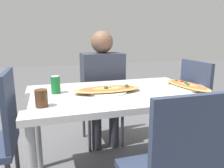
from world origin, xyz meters
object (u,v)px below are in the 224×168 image
object	(u,v)px
pizza_main	(108,90)
drink_glass	(41,98)
chair_side_right	(204,106)
soda_can	(56,85)
chair_far_seated	(100,94)
dining_table	(116,101)
person_seated	(103,79)
pizza_second	(187,86)

from	to	relation	value
pizza_main	drink_glass	size ratio (longest dim) A/B	4.86
chair_side_right	pizza_main	world-z (taller)	chair_side_right
pizza_main	soda_can	xyz separation A→B (m)	(-0.36, 0.09, 0.04)
pizza_main	soda_can	bearing A→B (deg)	166.65
chair_far_seated	drink_glass	bearing A→B (deg)	58.23
dining_table	chair_far_seated	xyz separation A→B (m)	(0.05, 0.72, -0.13)
person_seated	drink_glass	distance (m)	0.99
dining_table	drink_glass	bearing A→B (deg)	-158.81
dining_table	pizza_second	distance (m)	0.58
pizza_main	drink_glass	world-z (taller)	drink_glass
chair_far_seated	soda_can	xyz separation A→B (m)	(-0.48, -0.64, 0.27)
drink_glass	person_seated	bearing A→B (deg)	54.68
soda_can	drink_glass	bearing A→B (deg)	-108.24
soda_can	chair_side_right	bearing A→B (deg)	-1.83
person_seated	pizza_main	bearing A→B (deg)	79.02
soda_can	dining_table	bearing A→B (deg)	-10.98
person_seated	chair_side_right	bearing A→B (deg)	143.83
chair_far_seated	soda_can	bearing A→B (deg)	53.22
chair_far_seated	drink_glass	world-z (taller)	chair_far_seated
person_seated	soda_can	distance (m)	0.72
dining_table	soda_can	distance (m)	0.45
chair_side_right	pizza_second	xyz separation A→B (m)	(-0.26, -0.10, 0.23)
pizza_main	person_seated	bearing A→B (deg)	79.02
chair_far_seated	person_seated	xyz separation A→B (m)	(-0.00, -0.12, 0.18)
dining_table	person_seated	size ratio (longest dim) A/B	1.09
person_seated	pizza_second	distance (m)	0.84
chair_side_right	drink_glass	world-z (taller)	chair_side_right
dining_table	soda_can	world-z (taller)	soda_can
dining_table	chair_side_right	bearing A→B (deg)	2.96
chair_side_right	pizza_second	distance (m)	0.36
drink_glass	pizza_second	world-z (taller)	drink_glass
dining_table	drink_glass	distance (m)	0.57
chair_side_right	person_seated	size ratio (longest dim) A/B	0.79
person_seated	drink_glass	xyz separation A→B (m)	(-0.57, -0.81, 0.08)
dining_table	chair_side_right	size ratio (longest dim) A/B	1.38
chair_far_seated	pizza_main	world-z (taller)	chair_far_seated
person_seated	drink_glass	bearing A→B (deg)	54.68
dining_table	drink_glass	size ratio (longest dim) A/B	12.50
person_seated	pizza_main	size ratio (longest dim) A/B	2.37
chair_side_right	pizza_second	world-z (taller)	chair_side_right
dining_table	pizza_main	size ratio (longest dim) A/B	2.57
chair_far_seated	pizza_second	distance (m)	0.96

